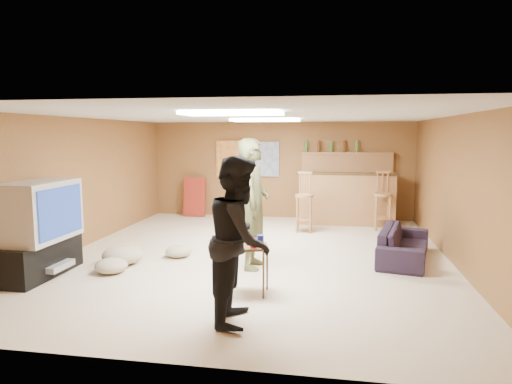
% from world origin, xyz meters
% --- Properties ---
extents(ground, '(7.00, 7.00, 0.00)m').
position_xyz_m(ground, '(0.00, 0.00, 0.00)').
color(ground, beige).
rests_on(ground, ground).
extents(ceiling, '(6.00, 7.00, 0.02)m').
position_xyz_m(ceiling, '(0.00, 0.00, 2.20)').
color(ceiling, silver).
rests_on(ceiling, ground).
extents(wall_back, '(6.00, 0.02, 2.20)m').
position_xyz_m(wall_back, '(0.00, 3.50, 1.10)').
color(wall_back, brown).
rests_on(wall_back, ground).
extents(wall_front, '(6.00, 0.02, 2.20)m').
position_xyz_m(wall_front, '(0.00, -3.50, 1.10)').
color(wall_front, brown).
rests_on(wall_front, ground).
extents(wall_left, '(0.02, 7.00, 2.20)m').
position_xyz_m(wall_left, '(-3.00, 0.00, 1.10)').
color(wall_left, brown).
rests_on(wall_left, ground).
extents(wall_right, '(0.02, 7.00, 2.20)m').
position_xyz_m(wall_right, '(3.00, 0.00, 1.10)').
color(wall_right, brown).
rests_on(wall_right, ground).
extents(tv_stand, '(0.55, 1.30, 0.50)m').
position_xyz_m(tv_stand, '(-2.72, -1.50, 0.25)').
color(tv_stand, black).
rests_on(tv_stand, ground).
extents(dvd_box, '(0.35, 0.50, 0.08)m').
position_xyz_m(dvd_box, '(-2.50, -1.50, 0.15)').
color(dvd_box, '#B2B2B7').
rests_on(dvd_box, tv_stand).
extents(tv_body, '(0.60, 1.10, 0.80)m').
position_xyz_m(tv_body, '(-2.65, -1.50, 0.90)').
color(tv_body, '#B2B2B7').
rests_on(tv_body, tv_stand).
extents(tv_screen, '(0.02, 0.95, 0.65)m').
position_xyz_m(tv_screen, '(-2.34, -1.50, 0.90)').
color(tv_screen, navy).
rests_on(tv_screen, tv_body).
extents(bar_counter, '(2.00, 0.60, 1.10)m').
position_xyz_m(bar_counter, '(1.50, 2.95, 0.55)').
color(bar_counter, '#986437').
rests_on(bar_counter, ground).
extents(bar_lip, '(2.10, 0.12, 0.05)m').
position_xyz_m(bar_lip, '(1.50, 2.70, 1.10)').
color(bar_lip, '#3B2813').
rests_on(bar_lip, bar_counter).
extents(bar_shelf, '(2.00, 0.18, 0.05)m').
position_xyz_m(bar_shelf, '(1.50, 3.40, 1.50)').
color(bar_shelf, '#986437').
rests_on(bar_shelf, bar_backing).
extents(bar_backing, '(2.00, 0.14, 0.60)m').
position_xyz_m(bar_backing, '(1.50, 3.42, 1.20)').
color(bar_backing, '#986437').
rests_on(bar_backing, bar_counter).
extents(poster_left, '(0.60, 0.03, 0.85)m').
position_xyz_m(poster_left, '(-1.20, 3.46, 1.35)').
color(poster_left, '#BF3F26').
rests_on(poster_left, wall_back).
extents(poster_right, '(0.55, 0.03, 0.80)m').
position_xyz_m(poster_right, '(-0.30, 3.46, 1.35)').
color(poster_right, '#334C99').
rests_on(poster_right, wall_back).
extents(folding_chair_stack, '(0.50, 0.26, 0.91)m').
position_xyz_m(folding_chair_stack, '(-2.00, 3.30, 0.45)').
color(folding_chair_stack, maroon).
rests_on(folding_chair_stack, ground).
extents(ceiling_panel_front, '(1.20, 0.60, 0.04)m').
position_xyz_m(ceiling_panel_front, '(0.00, -1.50, 2.17)').
color(ceiling_panel_front, white).
rests_on(ceiling_panel_front, ceiling).
extents(ceiling_panel_back, '(1.20, 0.60, 0.04)m').
position_xyz_m(ceiling_panel_back, '(0.00, 1.20, 2.17)').
color(ceiling_panel_back, white).
rests_on(ceiling_panel_back, ceiling).
extents(person_olive, '(0.46, 0.69, 1.87)m').
position_xyz_m(person_olive, '(0.10, -0.61, 0.93)').
color(person_olive, '#4F522F').
rests_on(person_olive, ground).
extents(person_black, '(0.69, 0.86, 1.71)m').
position_xyz_m(person_black, '(0.29, -2.49, 0.85)').
color(person_black, black).
rests_on(person_black, ground).
extents(sofa, '(1.00, 1.79, 0.49)m').
position_xyz_m(sofa, '(2.31, 0.19, 0.25)').
color(sofa, black).
rests_on(sofa, ground).
extents(tray_table, '(0.52, 0.46, 0.59)m').
position_xyz_m(tray_table, '(0.24, -1.68, 0.29)').
color(tray_table, '#3B2813').
rests_on(tray_table, ground).
extents(cup_red_near, '(0.10, 0.10, 0.12)m').
position_xyz_m(cup_red_near, '(0.11, -1.64, 0.65)').
color(cup_red_near, '#AD0B25').
rests_on(cup_red_near, tray_table).
extents(cup_red_far, '(0.10, 0.10, 0.11)m').
position_xyz_m(cup_red_far, '(0.31, -1.78, 0.64)').
color(cup_red_far, '#AD0B25').
rests_on(cup_red_far, tray_table).
extents(cup_blue, '(0.09, 0.09, 0.11)m').
position_xyz_m(cup_blue, '(0.36, -1.58, 0.64)').
color(cup_blue, '#16279D').
rests_on(cup_blue, tray_table).
extents(bar_stool_left, '(0.45, 0.45, 1.33)m').
position_xyz_m(bar_stool_left, '(0.66, 1.96, 0.67)').
color(bar_stool_left, '#986437').
rests_on(bar_stool_left, ground).
extents(bar_stool_right, '(0.52, 0.52, 1.25)m').
position_xyz_m(bar_stool_right, '(2.21, 2.41, 0.63)').
color(bar_stool_right, '#986437').
rests_on(bar_stool_right, ground).
extents(cushion_near_tv, '(0.76, 0.76, 0.27)m').
position_xyz_m(cushion_near_tv, '(-1.85, -0.76, 0.14)').
color(cushion_near_tv, tan).
rests_on(cushion_near_tv, ground).
extents(cushion_mid, '(0.49, 0.49, 0.18)m').
position_xyz_m(cushion_mid, '(-1.16, -0.26, 0.09)').
color(cushion_mid, tan).
rests_on(cushion_mid, ground).
extents(cushion_far, '(0.56, 0.56, 0.20)m').
position_xyz_m(cushion_far, '(-1.80, -1.21, 0.10)').
color(cushion_far, tan).
rests_on(cushion_far, ground).
extents(bottle_row, '(1.20, 0.08, 0.26)m').
position_xyz_m(bottle_row, '(1.16, 3.38, 1.65)').
color(bottle_row, '#3F7233').
rests_on(bottle_row, bar_shelf).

